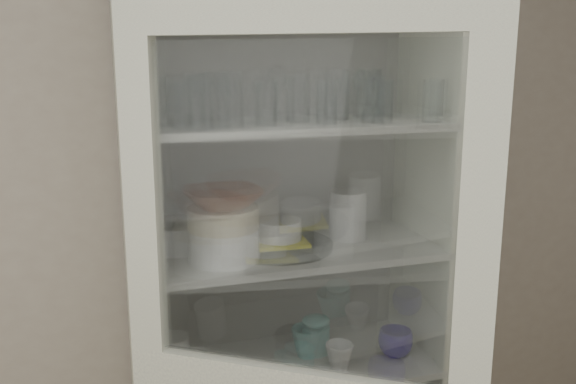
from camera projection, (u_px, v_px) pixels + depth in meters
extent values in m
cube|color=#A09283|center=(213.00, 222.00, 2.09)|extent=(3.60, 0.02, 2.60)
cube|color=#B2B3A6|center=(136.00, 327.00, 1.85)|extent=(0.03, 0.45, 2.10)
cube|color=#B2B3A6|center=(419.00, 291.00, 2.14)|extent=(0.03, 0.45, 2.10)
cube|color=gray|center=(270.00, 286.00, 2.19)|extent=(1.00, 0.03, 2.10)
cube|color=beige|center=(289.00, 366.00, 2.02)|extent=(0.94, 0.42, 0.02)
cube|color=beige|center=(289.00, 251.00, 1.94)|extent=(0.94, 0.42, 0.02)
cube|color=beige|center=(289.00, 125.00, 1.85)|extent=(0.94, 0.42, 0.02)
cube|color=#B2B3A6|center=(298.00, 10.00, 1.32)|extent=(0.76, 0.54, 0.10)
cube|color=#B2B3A6|center=(143.00, 200.00, 1.53)|extent=(0.10, 0.08, 0.80)
cube|color=#B2B3A6|center=(480.00, 225.00, 1.30)|extent=(0.10, 0.08, 0.80)
cube|color=silver|center=(298.00, 211.00, 1.41)|extent=(0.60, 0.42, 0.78)
cylinder|color=silver|center=(200.00, 101.00, 1.61)|extent=(0.10, 0.10, 0.15)
cylinder|color=silver|center=(266.00, 103.00, 1.72)|extent=(0.07, 0.07, 0.13)
cylinder|color=silver|center=(229.00, 100.00, 1.67)|extent=(0.08, 0.08, 0.15)
cylinder|color=silver|center=(327.00, 102.00, 1.76)|extent=(0.07, 0.07, 0.13)
cylinder|color=silver|center=(383.00, 102.00, 1.80)|extent=(0.08, 0.08, 0.13)
cylinder|color=silver|center=(372.00, 99.00, 1.82)|extent=(0.08, 0.08, 0.14)
cylinder|color=silver|center=(433.00, 101.00, 1.83)|extent=(0.08, 0.08, 0.13)
cylinder|color=silver|center=(160.00, 101.00, 1.74)|extent=(0.09, 0.09, 0.14)
cylinder|color=silver|center=(178.00, 101.00, 1.74)|extent=(0.08, 0.08, 0.14)
cylinder|color=silver|center=(298.00, 98.00, 1.84)|extent=(0.09, 0.09, 0.14)
cylinder|color=silver|center=(337.00, 95.00, 1.90)|extent=(0.08, 0.08, 0.16)
cylinder|color=silver|center=(369.00, 94.00, 1.94)|extent=(0.10, 0.10, 0.16)
cylinder|color=white|center=(224.00, 244.00, 1.80)|extent=(0.21, 0.21, 0.10)
cylinder|color=white|center=(179.00, 235.00, 1.93)|extent=(0.22, 0.22, 0.08)
cylinder|color=beige|center=(223.00, 218.00, 1.79)|extent=(0.22, 0.22, 0.07)
imported|color=brown|center=(223.00, 198.00, 1.77)|extent=(0.24, 0.24, 0.06)
cylinder|color=silver|center=(279.00, 245.00, 1.93)|extent=(0.35, 0.35, 0.02)
cube|color=yellow|center=(279.00, 241.00, 1.92)|extent=(0.18, 0.18, 0.01)
cylinder|color=white|center=(279.00, 229.00, 1.92)|extent=(0.18, 0.18, 0.06)
cylinder|color=silver|center=(348.00, 215.00, 2.03)|extent=(0.12, 0.12, 0.16)
imported|color=navy|center=(395.00, 343.00, 2.07)|extent=(0.15, 0.15, 0.09)
imported|color=teal|center=(308.00, 342.00, 2.06)|extent=(0.14, 0.14, 0.10)
imported|color=white|center=(340.00, 356.00, 1.98)|extent=(0.11, 0.11, 0.09)
cylinder|color=teal|center=(316.00, 339.00, 2.09)|extent=(0.10, 0.10, 0.10)
ellipsoid|color=teal|center=(316.00, 323.00, 2.08)|extent=(0.10, 0.10, 0.02)
cylinder|color=silver|center=(266.00, 374.00, 1.91)|extent=(0.11, 0.11, 0.04)
cylinder|color=white|center=(174.00, 354.00, 1.95)|extent=(0.13, 0.13, 0.12)
cylinder|color=silver|center=(182.00, 106.00, 1.65)|extent=(0.06, 0.06, 0.13)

